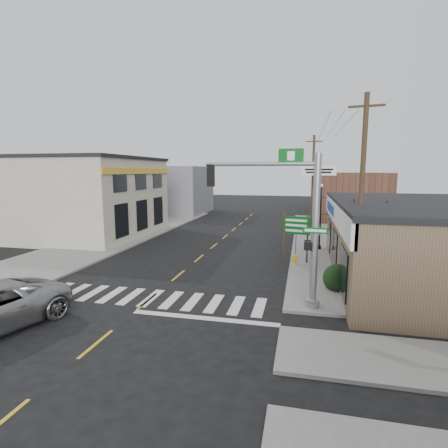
% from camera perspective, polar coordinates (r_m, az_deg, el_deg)
% --- Properties ---
extents(ground, '(140.00, 140.00, 0.00)m').
position_cam_1_polar(ground, '(16.42, -12.40, -12.20)').
color(ground, black).
rests_on(ground, ground).
extents(sidewalk_right, '(6.00, 38.00, 0.13)m').
position_cam_1_polar(sidewalk_right, '(27.54, 17.39, -3.75)').
color(sidewalk_right, slate).
rests_on(sidewalk_right, ground).
extents(sidewalk_left, '(6.00, 38.00, 0.13)m').
position_cam_1_polar(sidewalk_left, '(31.60, -17.20, -2.18)').
color(sidewalk_left, slate).
rests_on(sidewalk_left, ground).
extents(center_line, '(0.12, 56.00, 0.01)m').
position_cam_1_polar(center_line, '(23.56, -4.09, -5.59)').
color(center_line, gold).
rests_on(center_line, ground).
extents(crosswalk, '(11.00, 2.20, 0.01)m').
position_cam_1_polar(crosswalk, '(16.75, -11.81, -11.73)').
color(crosswalk, silver).
rests_on(crosswalk, ground).
extents(left_building, '(12.00, 12.00, 6.80)m').
position_cam_1_polar(left_building, '(34.17, -22.45, 3.99)').
color(left_building, '#B6AC98').
rests_on(left_building, ground).
extents(bldg_distant_right, '(8.00, 10.00, 5.60)m').
position_cam_1_polar(bldg_distant_right, '(44.26, 19.74, 4.27)').
color(bldg_distant_right, '#523225').
rests_on(bldg_distant_right, ground).
extents(bldg_distant_left, '(9.00, 10.00, 6.40)m').
position_cam_1_polar(bldg_distant_left, '(49.20, -8.31, 5.54)').
color(bldg_distant_left, slate).
rests_on(bldg_distant_left, ground).
extents(traffic_signal_pole, '(5.18, 0.39, 6.56)m').
position_cam_1_polar(traffic_signal_pole, '(14.61, 11.70, 1.56)').
color(traffic_signal_pole, gray).
rests_on(traffic_signal_pole, sidewalk_right).
extents(guide_sign, '(1.78, 0.14, 3.11)m').
position_cam_1_polar(guide_sign, '(22.10, 11.65, -1.07)').
color(guide_sign, '#412E1E').
rests_on(guide_sign, sidewalk_right).
extents(fire_hydrant, '(0.20, 0.20, 0.62)m').
position_cam_1_polar(fire_hydrant, '(21.88, 11.48, -5.60)').
color(fire_hydrant, '#DFC900').
rests_on(fire_hydrant, sidewalk_right).
extents(ped_crossing_sign, '(1.11, 0.08, 2.85)m').
position_cam_1_polar(ped_crossing_sign, '(23.40, 11.71, -0.68)').
color(ped_crossing_sign, gray).
rests_on(ped_crossing_sign, sidewalk_right).
extents(lamp_post, '(0.62, 0.48, 4.75)m').
position_cam_1_polar(lamp_post, '(26.16, 15.61, 1.97)').
color(lamp_post, black).
rests_on(lamp_post, sidewalk_right).
extents(dance_center_sign, '(2.99, 0.19, 6.36)m').
position_cam_1_polar(dance_center_sign, '(31.72, 15.13, 6.84)').
color(dance_center_sign, gray).
rests_on(dance_center_sign, sidewalk_right).
extents(bare_tree, '(2.48, 2.48, 4.97)m').
position_cam_1_polar(bare_tree, '(18.91, 22.79, 2.66)').
color(bare_tree, black).
rests_on(bare_tree, sidewalk_right).
extents(shrub_front, '(1.39, 1.39, 1.04)m').
position_cam_1_polar(shrub_front, '(17.94, 18.04, -8.43)').
color(shrub_front, '#1B3B15').
rests_on(shrub_front, sidewalk_right).
extents(shrub_back, '(1.08, 1.08, 0.81)m').
position_cam_1_polar(shrub_back, '(23.27, 21.41, -5.01)').
color(shrub_back, black).
rests_on(shrub_back, sidewalk_right).
extents(utility_pole_near, '(1.59, 0.24, 9.17)m').
position_cam_1_polar(utility_pole_near, '(17.64, 21.52, 4.93)').
color(utility_pole_near, '#4D3124').
rests_on(utility_pole_near, sidewalk_right).
extents(utility_pole_far, '(1.56, 0.23, 8.98)m').
position_cam_1_polar(utility_pole_far, '(34.36, 14.27, 6.62)').
color(utility_pole_far, '#453223').
rests_on(utility_pole_far, sidewalk_right).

